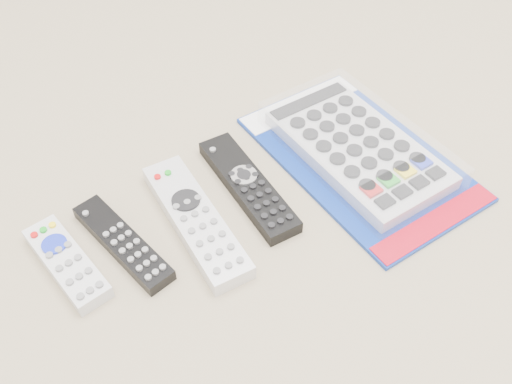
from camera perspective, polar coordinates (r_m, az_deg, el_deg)
remote_small_grey at (r=0.72m, az=-18.40°, el=-6.72°), size 0.05×0.15×0.02m
remote_slim_black at (r=0.72m, az=-13.15°, el=-4.98°), size 0.06×0.17×0.02m
remote_silver_dvd at (r=0.73m, az=-6.04°, el=-2.81°), size 0.08×0.22×0.03m
remote_large_black at (r=0.77m, az=-0.78°, el=0.65°), size 0.07×0.20×0.02m
jumbo_remote_packaged at (r=0.82m, az=10.18°, el=4.42°), size 0.22×0.34×0.04m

